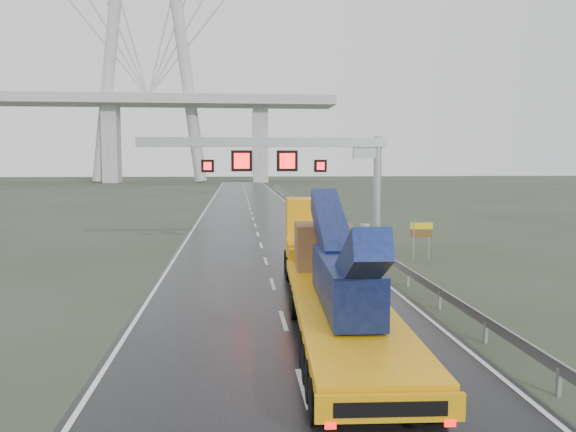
{
  "coord_description": "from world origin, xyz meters",
  "views": [
    {
      "loc": [
        -1.62,
        -15.44,
        5.66
      ],
      "look_at": [
        0.7,
        9.76,
        3.2
      ],
      "focal_mm": 35.0,
      "sensor_mm": 36.0,
      "label": 1
    }
  ],
  "objects": [
    {
      "name": "sign_gantry",
      "position": [
        2.1,
        17.99,
        5.61
      ],
      "size": [
        14.9,
        1.2,
        7.42
      ],
      "color": "#9FA09C",
      "rests_on": "ground"
    },
    {
      "name": "ground",
      "position": [
        0.0,
        0.0,
        0.0
      ],
      "size": [
        400.0,
        400.0,
        0.0
      ],
      "primitive_type": "plane",
      "color": "#303726",
      "rests_on": "ground"
    },
    {
      "name": "road",
      "position": [
        0.0,
        40.0,
        0.01
      ],
      "size": [
        11.0,
        200.0,
        0.02
      ],
      "primitive_type": "cube",
      "color": "black",
      "rests_on": "ground"
    },
    {
      "name": "guardrail",
      "position": [
        6.1,
        30.0,
        0.7
      ],
      "size": [
        0.2,
        140.0,
        1.4
      ],
      "primitive_type": null,
      "color": "gray",
      "rests_on": "ground"
    },
    {
      "name": "striped_barrier",
      "position": [
        6.41,
        15.6,
        0.58
      ],
      "size": [
        0.78,
        0.62,
        1.17
      ],
      "primitive_type": "cube",
      "rotation": [
        0.0,
        0.0,
        -0.42
      ],
      "color": "red",
      "rests_on": "ground"
    },
    {
      "name": "exit_sign_pair",
      "position": [
        9.0,
        15.84,
        1.54
      ],
      "size": [
        1.28,
        0.16,
        2.2
      ],
      "rotation": [
        0.0,
        0.0,
        -0.08
      ],
      "color": "#A0A3A9",
      "rests_on": "ground"
    },
    {
      "name": "heavy_haul_truck",
      "position": [
        1.88,
        6.21,
        1.77
      ],
      "size": [
        3.76,
        19.58,
        4.57
      ],
      "rotation": [
        0.0,
        0.0,
        -0.05
      ],
      "color": "gold",
      "rests_on": "ground"
    }
  ]
}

